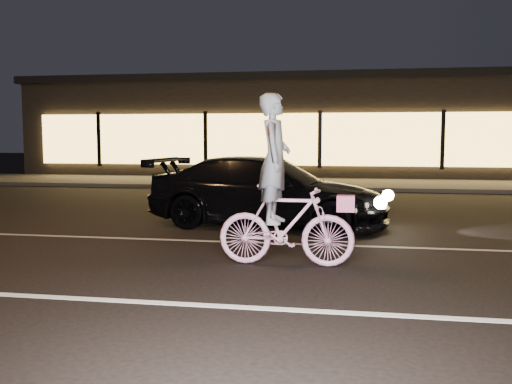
# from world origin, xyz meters

# --- Properties ---
(ground) EXTENTS (90.00, 90.00, 0.00)m
(ground) POSITION_xyz_m (0.00, 0.00, 0.00)
(ground) COLOR black
(ground) RESTS_ON ground
(lane_stripe_near) EXTENTS (60.00, 0.12, 0.01)m
(lane_stripe_near) POSITION_xyz_m (0.00, -1.50, 0.00)
(lane_stripe_near) COLOR silver
(lane_stripe_near) RESTS_ON ground
(lane_stripe_far) EXTENTS (60.00, 0.10, 0.01)m
(lane_stripe_far) POSITION_xyz_m (0.00, 2.00, 0.00)
(lane_stripe_far) COLOR gray
(lane_stripe_far) RESTS_ON ground
(sidewalk) EXTENTS (30.00, 4.00, 0.12)m
(sidewalk) POSITION_xyz_m (0.00, 13.00, 0.06)
(sidewalk) COLOR #383533
(sidewalk) RESTS_ON ground
(storefront) EXTENTS (25.40, 8.42, 4.20)m
(storefront) POSITION_xyz_m (0.00, 18.97, 2.15)
(storefront) COLOR black
(storefront) RESTS_ON ground
(cyclist) EXTENTS (1.84, 0.63, 2.32)m
(cyclist) POSITION_xyz_m (0.43, 0.46, 0.82)
(cyclist) COLOR #E848A1
(cyclist) RESTS_ON ground
(sedan) EXTENTS (4.88, 2.58, 1.35)m
(sedan) POSITION_xyz_m (-0.29, 3.72, 0.67)
(sedan) COLOR black
(sedan) RESTS_ON ground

